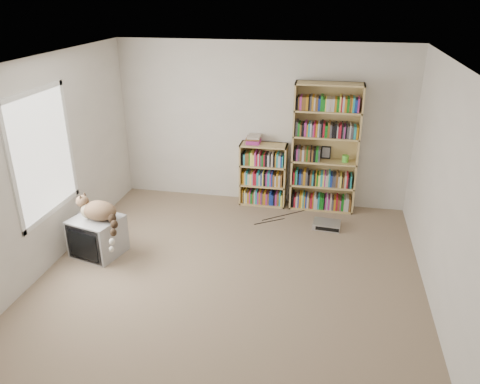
% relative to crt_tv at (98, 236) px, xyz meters
% --- Properties ---
extents(floor, '(4.50, 5.00, 0.01)m').
position_rel_crt_tv_xyz_m(floor, '(1.80, -0.41, -0.25)').
color(floor, gray).
rests_on(floor, ground).
extents(wall_back, '(4.50, 0.02, 2.50)m').
position_rel_crt_tv_xyz_m(wall_back, '(1.80, 2.09, 1.00)').
color(wall_back, silver).
rests_on(wall_back, floor).
extents(wall_front, '(4.50, 0.02, 2.50)m').
position_rel_crt_tv_xyz_m(wall_front, '(1.80, -2.91, 1.00)').
color(wall_front, silver).
rests_on(wall_front, floor).
extents(wall_left, '(0.02, 5.00, 2.50)m').
position_rel_crt_tv_xyz_m(wall_left, '(-0.45, -0.41, 1.00)').
color(wall_left, silver).
rests_on(wall_left, floor).
extents(wall_right, '(0.02, 5.00, 2.50)m').
position_rel_crt_tv_xyz_m(wall_right, '(4.05, -0.41, 1.00)').
color(wall_right, silver).
rests_on(wall_right, floor).
extents(ceiling, '(4.50, 5.00, 0.02)m').
position_rel_crt_tv_xyz_m(ceiling, '(1.80, -0.41, 2.25)').
color(ceiling, white).
rests_on(ceiling, wall_back).
extents(window, '(0.02, 1.22, 1.52)m').
position_rel_crt_tv_xyz_m(window, '(-0.44, -0.21, 1.15)').
color(window, white).
rests_on(window, wall_left).
extents(crt_tv, '(0.69, 0.65, 0.50)m').
position_rel_crt_tv_xyz_m(crt_tv, '(0.00, 0.00, 0.00)').
color(crt_tv, '#9F9FA2').
rests_on(crt_tv, floor).
extents(cat, '(0.66, 0.53, 0.54)m').
position_rel_crt_tv_xyz_m(cat, '(0.11, -0.06, 0.34)').
color(cat, '#3A2918').
rests_on(cat, crt_tv).
extents(bookcase_tall, '(0.98, 0.30, 1.96)m').
position_rel_crt_tv_xyz_m(bookcase_tall, '(2.79, 1.95, 0.67)').
color(bookcase_tall, tan).
rests_on(bookcase_tall, floor).
extents(bookcase_short, '(0.72, 0.30, 0.99)m').
position_rel_crt_tv_xyz_m(bookcase_short, '(1.86, 1.95, 0.21)').
color(bookcase_short, tan).
rests_on(bookcase_short, floor).
extents(book_stack, '(0.22, 0.28, 0.12)m').
position_rel_crt_tv_xyz_m(book_stack, '(1.70, 1.96, 0.80)').
color(book_stack, '#A51628').
rests_on(book_stack, bookcase_short).
extents(green_mug, '(0.09, 0.09, 0.11)m').
position_rel_crt_tv_xyz_m(green_mug, '(3.09, 1.93, 0.60)').
color(green_mug, '#58C839').
rests_on(green_mug, bookcase_tall).
extents(framed_print, '(0.14, 0.05, 0.19)m').
position_rel_crt_tv_xyz_m(framed_print, '(2.80, 2.03, 0.64)').
color(framed_print, black).
rests_on(framed_print, bookcase_tall).
extents(dvd_player, '(0.41, 0.30, 0.09)m').
position_rel_crt_tv_xyz_m(dvd_player, '(2.89, 1.28, -0.21)').
color(dvd_player, '#B5B6BB').
rests_on(dvd_player, floor).
extents(wall_outlet, '(0.01, 0.08, 0.13)m').
position_rel_crt_tv_xyz_m(wall_outlet, '(-0.44, 0.34, 0.07)').
color(wall_outlet, silver).
rests_on(wall_outlet, wall_left).
extents(floor_cables, '(1.20, 0.70, 0.01)m').
position_rel_crt_tv_xyz_m(floor_cables, '(1.84, 1.31, -0.25)').
color(floor_cables, black).
rests_on(floor_cables, floor).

